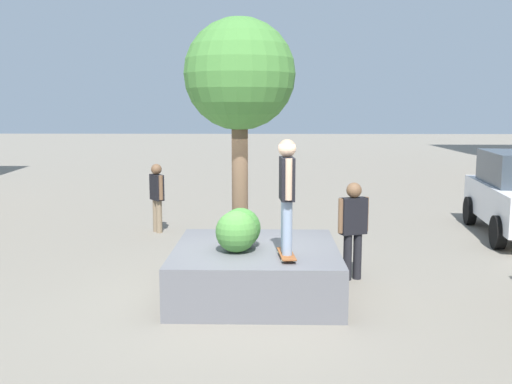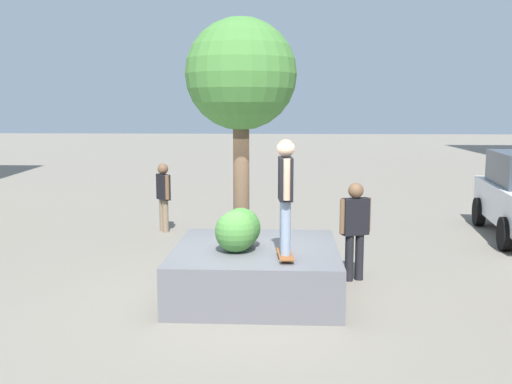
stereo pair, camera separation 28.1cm
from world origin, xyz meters
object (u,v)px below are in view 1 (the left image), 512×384
Objects in this scene: bystander_watching at (353,224)px; planter_ledge at (256,270)px; skateboarder at (287,188)px; pedestrian_crossing at (157,193)px; plaza_tree at (240,77)px; skateboard at (286,254)px.

planter_ledge is at bearing -63.20° from bystander_watching.
skateboarder is 6.31m from pedestrian_crossing.
pedestrian_crossing is (-4.03, -2.22, -2.57)m from plaza_tree.
skateboarder is at bearing 28.50° from pedestrian_crossing.
skateboarder is 2.15m from bystander_watching.
plaza_tree is at bearing 28.80° from pedestrian_crossing.
plaza_tree reaches higher than skateboarder.
pedestrian_crossing reaches higher than skateboard.
skateboard is 6.26m from pedestrian_crossing.
skateboard is (0.70, 0.47, 0.45)m from planter_ledge.
plaza_tree is 2.16× the size of bystander_watching.
planter_ledge is 1.64× the size of skateboarder.
pedestrian_crossing is at bearing -151.20° from plaza_tree.
planter_ledge is 1.62× the size of bystander_watching.
plaza_tree is 3.22m from bystander_watching.
bystander_watching reaches higher than pedestrian_crossing.
plaza_tree is 4.59× the size of skateboard.
pedestrian_crossing is at bearing -151.50° from skateboarder.
bystander_watching is (-1.56, 1.22, 0.16)m from skateboard.
planter_ledge is 3.44× the size of skateboard.
skateboarder is at bearing 180.00° from skateboard.
planter_ledge is 0.96m from skateboard.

